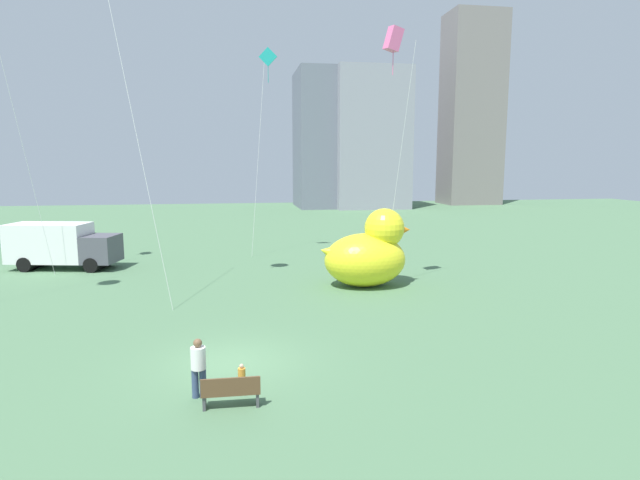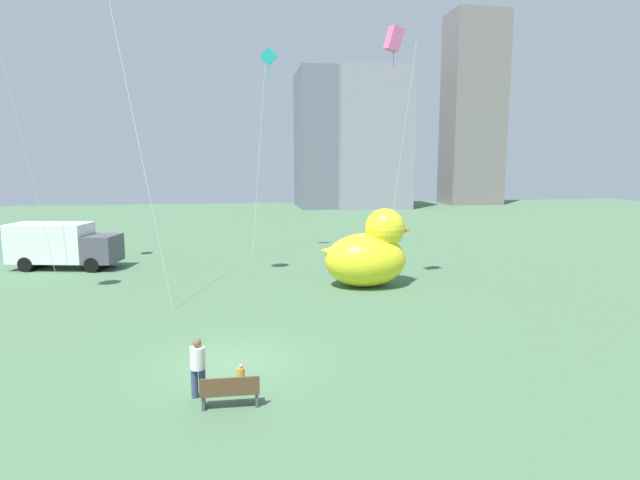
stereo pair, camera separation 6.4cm
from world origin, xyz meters
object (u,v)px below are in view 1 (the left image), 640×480
at_px(person_adult, 198,365).
at_px(giant_inflatable_duck, 368,253).
at_px(kite_teal, 267,68).
at_px(person_child, 242,377).
at_px(park_bench, 231,391).
at_px(kite_pink, 393,41).
at_px(box_truck, 61,246).

height_order(person_adult, giant_inflatable_duck, giant_inflatable_duck).
distance_m(giant_inflatable_duck, kite_teal, 15.73).
relative_size(person_adult, kite_teal, 0.12).
xyz_separation_m(person_child, kite_teal, (2.31, 22.24, 12.47)).
bearing_deg(park_bench, giant_inflatable_duck, 61.08).
distance_m(park_bench, kite_pink, 18.84).
bearing_deg(box_truck, park_bench, -63.05).
relative_size(park_bench, box_truck, 0.23).
bearing_deg(kite_teal, box_truck, -169.28).
height_order(giant_inflatable_duck, kite_teal, kite_teal).
xyz_separation_m(person_adult, box_truck, (-9.60, 19.83, 0.51)).
xyz_separation_m(person_adult, giant_inflatable_duck, (8.09, 12.24, 0.83)).
relative_size(park_bench, person_adult, 0.92).
relative_size(park_bench, giant_inflatable_duck, 0.31).
height_order(person_adult, kite_pink, kite_pink).
distance_m(giant_inflatable_duck, kite_pink, 10.76).
height_order(giant_inflatable_duck, box_truck, giant_inflatable_duck).
distance_m(kite_teal, kite_pink, 12.31).
height_order(box_truck, kite_pink, kite_pink).
relative_size(person_child, kite_teal, 0.06).
bearing_deg(kite_teal, kite_pink, -63.62).
height_order(park_bench, person_child, park_bench).
distance_m(park_bench, giant_inflatable_duck, 14.96).
relative_size(box_truck, kite_pink, 0.52).
distance_m(park_bench, kite_teal, 26.40).
bearing_deg(kite_pink, park_bench, -123.74).
xyz_separation_m(park_bench, person_child, (0.30, 0.87, 0.01)).
relative_size(person_adult, person_child, 1.95).
relative_size(person_adult, giant_inflatable_duck, 0.34).
xyz_separation_m(park_bench, person_adult, (-0.88, 0.80, 0.47)).
xyz_separation_m(giant_inflatable_duck, box_truck, (-17.69, 7.59, -0.32)).
bearing_deg(kite_pink, person_child, -124.69).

